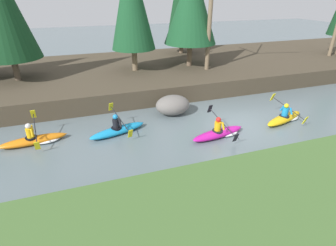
{
  "coord_description": "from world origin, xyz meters",
  "views": [
    {
      "loc": [
        -6.98,
        -9.77,
        5.98
      ],
      "look_at": [
        -3.57,
        0.42,
        0.55
      ],
      "focal_mm": 28.0,
      "sensor_mm": 36.0,
      "label": 1
    }
  ],
  "objects_px": {
    "kayaker_middle": "(220,132)",
    "kayaker_trailing": "(118,129)",
    "kayaker_far_back": "(36,139)",
    "boulder_midstream": "(173,105)",
    "kayaker_lead": "(286,117)"
  },
  "relations": [
    {
      "from": "kayaker_middle",
      "to": "kayaker_trailing",
      "type": "bearing_deg",
      "value": 148.56
    },
    {
      "from": "kayaker_trailing",
      "to": "kayaker_far_back",
      "type": "height_order",
      "value": "same"
    },
    {
      "from": "boulder_midstream",
      "to": "kayaker_lead",
      "type": "bearing_deg",
      "value": -26.86
    },
    {
      "from": "kayaker_trailing",
      "to": "boulder_midstream",
      "type": "bearing_deg",
      "value": 5.11
    },
    {
      "from": "kayaker_middle",
      "to": "boulder_midstream",
      "type": "bearing_deg",
      "value": 102.66
    },
    {
      "from": "kayaker_lead",
      "to": "boulder_midstream",
      "type": "distance_m",
      "value": 5.84
    },
    {
      "from": "kayaker_trailing",
      "to": "kayaker_far_back",
      "type": "relative_size",
      "value": 0.99
    },
    {
      "from": "kayaker_far_back",
      "to": "boulder_midstream",
      "type": "distance_m",
      "value": 6.75
    },
    {
      "from": "kayaker_lead",
      "to": "kayaker_trailing",
      "type": "bearing_deg",
      "value": 152.73
    },
    {
      "from": "kayaker_trailing",
      "to": "kayaker_far_back",
      "type": "xyz_separation_m",
      "value": [
        -3.53,
        0.27,
        -0.02
      ]
    },
    {
      "from": "kayaker_lead",
      "to": "kayaker_middle",
      "type": "xyz_separation_m",
      "value": [
        -3.96,
        -0.35,
        0.0
      ]
    },
    {
      "from": "kayaker_far_back",
      "to": "kayaker_lead",
      "type": "bearing_deg",
      "value": -14.54
    },
    {
      "from": "kayaker_trailing",
      "to": "boulder_midstream",
      "type": "height_order",
      "value": "kayaker_trailing"
    },
    {
      "from": "kayaker_lead",
      "to": "kayaker_trailing",
      "type": "xyz_separation_m",
      "value": [
        -8.35,
        1.37,
        0.02
      ]
    },
    {
      "from": "boulder_midstream",
      "to": "kayaker_far_back",
      "type": "bearing_deg",
      "value": -171.54
    }
  ]
}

